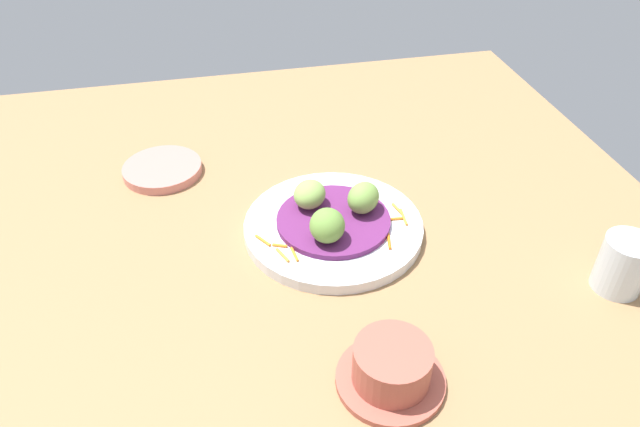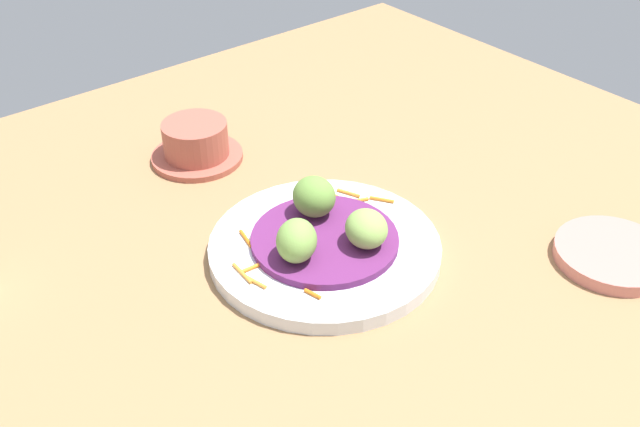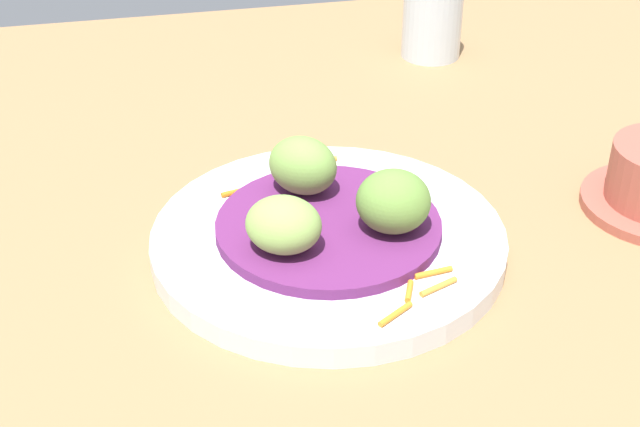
% 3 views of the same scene
% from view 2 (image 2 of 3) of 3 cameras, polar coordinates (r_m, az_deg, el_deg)
% --- Properties ---
extents(table_surface, '(1.10, 1.10, 0.02)m').
position_cam_2_polar(table_surface, '(0.85, 2.98, -2.79)').
color(table_surface, '#936D47').
rests_on(table_surface, ground).
extents(main_plate, '(0.25, 0.25, 0.02)m').
position_cam_2_polar(main_plate, '(0.83, 0.36, -2.66)').
color(main_plate, silver).
rests_on(main_plate, table_surface).
extents(cabbage_bed, '(0.16, 0.16, 0.01)m').
position_cam_2_polar(cabbage_bed, '(0.82, 0.36, -1.97)').
color(cabbage_bed, '#60235B').
rests_on(cabbage_bed, main_plate).
extents(carrot_garnish, '(0.14, 0.22, 0.00)m').
position_cam_2_polar(carrot_garnish, '(0.83, -1.22, -1.64)').
color(carrot_garnish, orange).
rests_on(carrot_garnish, main_plate).
extents(guac_scoop_left, '(0.07, 0.06, 0.04)m').
position_cam_2_polar(guac_scoop_left, '(0.80, 3.53, -1.15)').
color(guac_scoop_left, '#84A851').
rests_on(guac_scoop_left, cabbage_bed).
extents(guac_scoop_center, '(0.06, 0.06, 0.05)m').
position_cam_2_polar(guac_scoop_center, '(0.84, -0.45, 1.29)').
color(guac_scoop_center, olive).
rests_on(guac_scoop_center, cabbage_bed).
extents(guac_scoop_right, '(0.07, 0.07, 0.04)m').
position_cam_2_polar(guac_scoop_right, '(0.78, -1.99, -1.89)').
color(guac_scoop_right, '#759E47').
rests_on(guac_scoop_right, cabbage_bed).
extents(side_plate_small, '(0.13, 0.13, 0.01)m').
position_cam_2_polar(side_plate_small, '(0.88, 21.27, -2.91)').
color(side_plate_small, tan).
rests_on(side_plate_small, table_surface).
extents(terracotta_bowl, '(0.12, 0.12, 0.05)m').
position_cam_2_polar(terracotta_bowl, '(1.00, -9.36, 5.24)').
color(terracotta_bowl, '#A85142').
rests_on(terracotta_bowl, table_surface).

